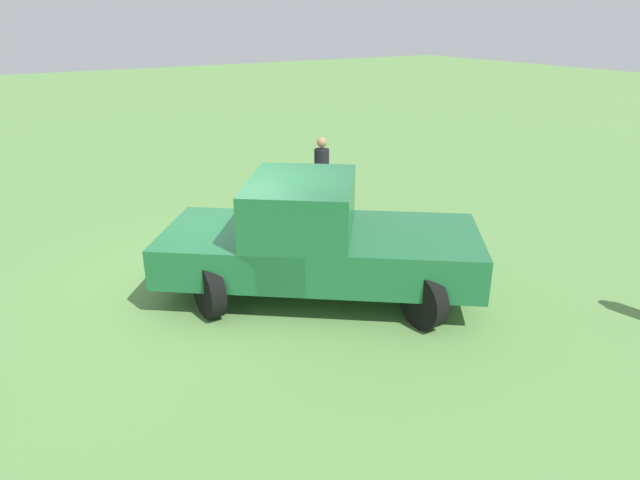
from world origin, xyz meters
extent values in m
plane|color=#5B8C47|center=(0.00, 0.00, 0.00)|extent=(80.00, 80.00, 0.00)
cylinder|color=black|center=(1.20, 2.67, 0.40)|extent=(0.80, 0.22, 0.80)
cylinder|color=black|center=(2.51, 1.66, 0.40)|extent=(0.80, 0.22, 0.80)
cylinder|color=black|center=(-0.63, 0.29, 0.40)|extent=(0.80, 0.22, 0.80)
cylinder|color=black|center=(0.68, -0.72, 0.40)|extent=(0.80, 0.22, 0.80)
cube|color=#1E6638|center=(1.80, 2.09, 0.74)|extent=(2.70, 2.68, 0.64)
cube|color=#1E6638|center=(0.77, 0.75, 1.12)|extent=(2.47, 2.39, 1.40)
cube|color=slate|center=(0.77, 0.75, 1.56)|extent=(2.21, 2.11, 0.48)
cube|color=#1E6638|center=(0.19, 0.01, 0.72)|extent=(2.93, 2.98, 0.60)
cube|color=silver|center=(2.33, 2.79, 0.48)|extent=(1.56, 1.24, 0.16)
cylinder|color=#7A6B51|center=(-2.36, 3.17, 0.39)|extent=(0.14, 0.14, 0.79)
cylinder|color=#7A6B51|center=(-2.55, 3.10, 0.39)|extent=(0.14, 0.14, 0.79)
cylinder|color=black|center=(-2.46, 3.13, 1.08)|extent=(0.41, 0.41, 0.59)
sphere|color=#A87A56|center=(-2.46, 3.13, 1.52)|extent=(0.21, 0.21, 0.21)
camera|label=1|loc=(7.67, -3.22, 4.05)|focal=32.09mm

